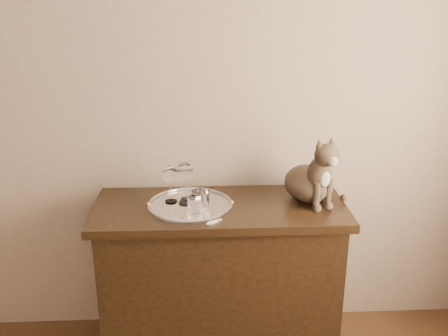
# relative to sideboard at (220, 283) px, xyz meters

# --- Properties ---
(wall_back) EXTENTS (4.00, 0.10, 2.70)m
(wall_back) POSITION_rel_sideboard_xyz_m (-0.60, 0.31, 0.93)
(wall_back) COLOR tan
(wall_back) RESTS_ON ground
(sideboard) EXTENTS (1.20, 0.50, 0.85)m
(sideboard) POSITION_rel_sideboard_xyz_m (0.00, 0.00, 0.00)
(sideboard) COLOR black
(sideboard) RESTS_ON ground
(tray) EXTENTS (0.40, 0.40, 0.01)m
(tray) POSITION_rel_sideboard_xyz_m (-0.14, -0.01, 0.43)
(tray) COLOR white
(tray) RESTS_ON sideboard
(wine_glass_a) EXTENTS (0.07, 0.07, 0.18)m
(wine_glass_a) POSITION_rel_sideboard_xyz_m (-0.23, 0.04, 0.52)
(wine_glass_a) COLOR white
(wine_glass_a) RESTS_ON tray
(wine_glass_b) EXTENTS (0.07, 0.07, 0.17)m
(wine_glass_b) POSITION_rel_sideboard_xyz_m (-0.16, 0.06, 0.52)
(wine_glass_b) COLOR silver
(wine_glass_b) RESTS_ON tray
(wine_glass_d) EXTENTS (0.08, 0.08, 0.21)m
(wine_glass_d) POSITION_rel_sideboard_xyz_m (-0.16, 0.02, 0.54)
(wine_glass_d) COLOR white
(wine_glass_d) RESTS_ON tray
(tumbler_a) EXTENTS (0.08, 0.08, 0.09)m
(tumbler_a) POSITION_rel_sideboard_xyz_m (-0.09, -0.06, 0.48)
(tumbler_a) COLOR white
(tumbler_a) RESTS_ON tray
(tumbler_b) EXTENTS (0.07, 0.07, 0.08)m
(tumbler_b) POSITION_rel_sideboard_xyz_m (-0.11, -0.11, 0.47)
(tumbler_b) COLOR white
(tumbler_b) RESTS_ON tray
(cat) EXTENTS (0.43, 0.42, 0.34)m
(cat) POSITION_rel_sideboard_xyz_m (0.43, 0.05, 0.60)
(cat) COLOR #4E3C2E
(cat) RESTS_ON sideboard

